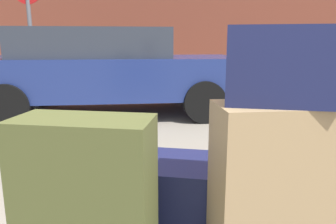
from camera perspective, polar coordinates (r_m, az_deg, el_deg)
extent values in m
cube|color=#9E7F56|center=(1.22, 17.65, -14.12)|extent=(0.42, 0.27, 0.66)
cube|color=#4C5128|center=(1.14, -14.01, -16.80)|extent=(0.46, 0.28, 0.63)
cube|color=#191E47|center=(1.51, 3.67, -14.94)|extent=(0.66, 0.46, 0.35)
cube|color=#191E47|center=(1.10, 19.18, 7.67)|extent=(0.37, 0.26, 0.25)
cube|color=navy|center=(5.61, -9.87, 6.25)|extent=(4.45, 2.21, 0.64)
cube|color=#2D333D|center=(5.61, -12.69, 11.77)|extent=(2.55, 1.81, 0.46)
cylinder|color=black|center=(6.58, 3.12, 4.45)|extent=(0.66, 0.28, 0.64)
cylinder|color=black|center=(4.93, 6.39, 1.80)|extent=(0.66, 0.28, 0.64)
cylinder|color=black|center=(6.72, -21.55, 3.78)|extent=(0.66, 0.28, 0.64)
cylinder|color=black|center=(5.12, -26.36, 0.98)|extent=(0.66, 0.28, 0.64)
cylinder|color=#383838|center=(8.32, 16.20, 5.56)|extent=(0.27, 0.27, 0.63)
cylinder|color=#383838|center=(8.80, 24.61, 5.28)|extent=(0.27, 0.27, 0.63)
cylinder|color=slate|center=(6.23, -22.85, 10.90)|extent=(0.07, 0.07, 2.33)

